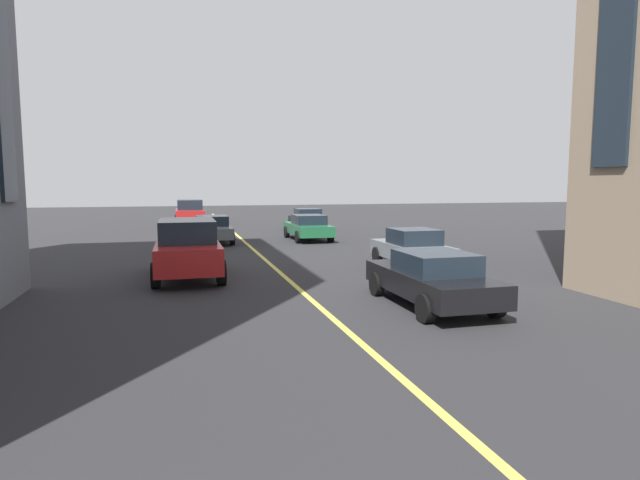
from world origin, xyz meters
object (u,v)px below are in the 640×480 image
Objects in this scene: car_black_oncoming at (307,219)px; car_grey_parked_b at (212,229)px; car_grey_trailing at (412,248)px; car_black_far at (432,278)px; car_green_parked_a at (308,227)px; car_red_near at (188,248)px; car_red_mid at (190,212)px.

car_grey_parked_b is at bearing 132.70° from car_black_oncoming.
car_grey_trailing is 0.89× the size of car_black_far.
car_red_near is (-10.06, 6.46, 0.27)m from car_green_parked_a.
car_grey_parked_b is 0.94× the size of car_red_near.
car_black_oncoming is at bearing -47.30° from car_grey_parked_b.
car_green_parked_a is at bearing -32.73° from car_red_near.
car_red_near and car_red_mid have the same top height.
car_grey_trailing is 10.01m from car_green_parked_a.
car_red_near is at bearing 147.27° from car_green_parked_a.
car_red_mid reaches higher than car_green_parked_a.
car_grey_parked_b is 1.00× the size of car_green_parked_a.
car_black_oncoming is (6.22, -1.48, -0.00)m from car_green_parked_a.
car_black_far is 0.94× the size of car_red_mid.
car_red_mid is at bearing 19.07° from car_grey_trailing.
car_red_mid is (27.27, 5.23, 0.27)m from car_black_far.
car_red_near is (5.65, 5.75, 0.27)m from car_black_far.
car_grey_parked_b and car_black_far have the same top height.
car_grey_trailing is 1.00× the size of car_black_oncoming.
car_black_far is at bearing 174.29° from car_black_oncoming.
car_black_far is (-15.71, 0.71, 0.00)m from car_green_parked_a.
car_grey_parked_b is 12.02m from car_grey_trailing.
car_red_near is at bearing 153.99° from car_black_oncoming.
car_grey_trailing is 7.95m from car_red_near.
car_black_oncoming is 9.14m from car_red_mid.
car_black_oncoming is at bearing -13.37° from car_green_parked_a.
car_red_mid is at bearing 10.85° from car_black_far.
car_red_near reaches higher than car_grey_parked_b.
car_red_mid reaches higher than car_black_far.
car_grey_trailing is at bearing -147.09° from car_grey_parked_b.
car_grey_trailing is at bearing -88.84° from car_red_near.
car_grey_parked_b is at bearing -175.54° from car_red_mid.
car_red_mid is at bearing -1.40° from car_red_near.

